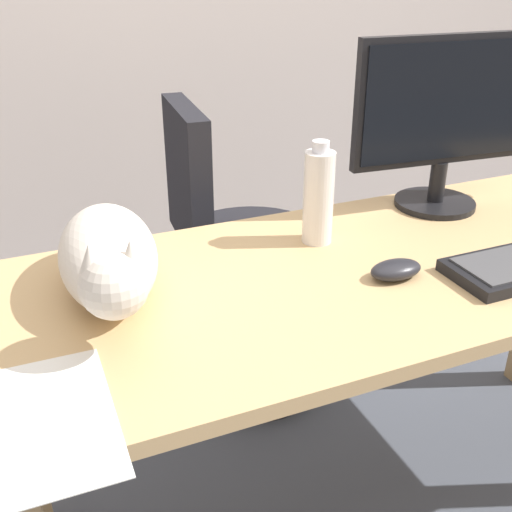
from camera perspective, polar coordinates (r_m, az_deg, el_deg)
The scene contains 8 objects.
ground_plane at distance 1.78m, azimuth 9.64°, elevation -21.66°, with size 8.00×8.00×0.00m, color #474C56.
desk at distance 1.39m, azimuth 11.58°, elevation -4.11°, with size 1.67×0.64×0.73m.
office_chair at distance 1.94m, azimuth -1.85°, elevation -1.53°, with size 0.48×0.48×0.93m.
monitor at distance 1.58m, azimuth 16.98°, elevation 12.03°, with size 0.48×0.20×0.42m.
cat at distance 1.17m, azimuth -13.27°, elevation -0.08°, with size 0.23×0.61×0.20m.
computer_mouse at distance 1.26m, azimuth 12.63°, elevation -1.22°, with size 0.11×0.06×0.04m, color #232328.
paper_sheet at distance 0.94m, azimuth -19.32°, elevation -14.22°, with size 0.21×0.30×0.00m, color white.
water_bottle at distance 1.36m, azimuth 5.72°, elevation 5.44°, with size 0.07×0.07×0.23m.
Camera 1 is at (-0.71, -0.96, 1.32)m, focal length 43.88 mm.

